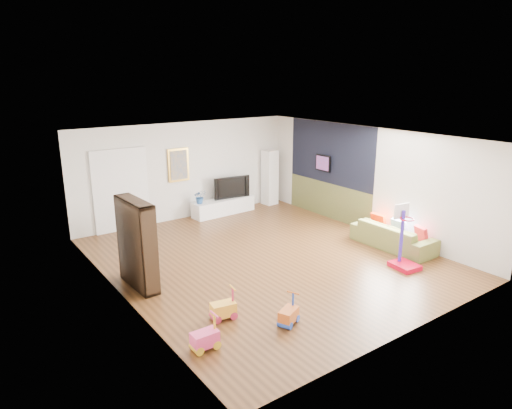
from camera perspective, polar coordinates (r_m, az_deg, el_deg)
floor at (r=10.25m, az=1.31°, el=-6.69°), size 6.50×7.50×0.00m
ceiling at (r=9.54m, az=1.41°, el=8.44°), size 6.50×7.50×0.00m
wall_back at (r=12.92m, az=-8.71°, el=4.19°), size 6.50×0.00×2.70m
wall_front at (r=7.33m, az=19.37°, el=-5.78°), size 6.50×0.00×2.70m
wall_left at (r=8.35m, az=-16.78°, el=-2.88°), size 0.00×7.50×2.70m
wall_right at (r=11.99m, az=13.89°, el=2.99°), size 0.00×7.50×2.70m
navy_accent at (r=12.82m, az=9.25°, el=6.35°), size 0.01×3.20×1.70m
olive_wainscot at (r=13.11m, az=8.98°, el=0.52°), size 0.01×3.20×1.00m
doorway at (r=12.23m, az=-16.50°, el=1.60°), size 1.45×0.06×2.10m
painting_back at (r=12.74m, az=-9.67°, el=4.89°), size 0.62×0.06×0.92m
artwork_right at (r=12.97m, az=8.36°, el=5.14°), size 0.04×0.56×0.46m
media_console at (r=13.37m, az=-4.10°, el=-0.24°), size 1.94×0.58×0.45m
tall_cabinet at (r=14.23m, az=1.72°, el=3.41°), size 0.42×0.42×1.70m
bookshelf at (r=8.93m, az=-14.67°, el=-4.80°), size 0.36×1.19×1.73m
sofa at (r=11.21m, az=16.76°, el=-3.77°), size 0.79×2.01×0.59m
basketball_hoop at (r=9.99m, az=18.39°, el=-3.94°), size 0.53×0.62×1.37m
ride_on_yellow at (r=7.78m, az=-4.13°, el=-12.31°), size 0.45×0.32×0.54m
ride_on_orange at (r=7.63m, az=4.10°, el=-13.06°), size 0.44×0.37×0.50m
ride_on_pink at (r=7.04m, az=-6.44°, el=-15.69°), size 0.40×0.25×0.53m
child at (r=11.65m, az=-15.05°, el=-2.23°), size 0.37×0.33×0.84m
tv at (r=13.41m, az=-3.22°, el=2.24°), size 1.13×0.28×0.64m
vase_plant at (r=12.88m, az=-7.02°, el=0.99°), size 0.42×0.38×0.39m
pillow_left at (r=11.02m, az=19.94°, el=-3.48°), size 0.18×0.36×0.35m
pillow_center at (r=11.29m, az=17.49°, el=-2.78°), size 0.13×0.41×0.41m
pillow_right at (r=11.66m, az=15.05°, el=-1.99°), size 0.13×0.38×0.38m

